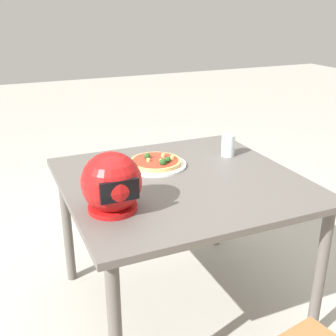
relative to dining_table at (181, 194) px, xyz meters
The scene contains 6 objects.
ground_plane 0.64m from the dining_table, ahead, with size 14.00×14.00×0.00m, color #B2ADA3.
dining_table is the anchor object (origin of this frame).
pizza_plate 0.22m from the dining_table, 75.39° to the right, with size 0.30×0.30×0.01m, color white.
pizza 0.22m from the dining_table, 75.46° to the right, with size 0.25×0.25×0.05m.
motorcycle_helmet 0.46m from the dining_table, 25.13° to the left, with size 0.23×0.23×0.23m.
drinking_glass 0.42m from the dining_table, 152.93° to the right, with size 0.07×0.07×0.11m, color silver.
Camera 1 is at (0.76, 1.59, 1.46)m, focal length 44.86 mm.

